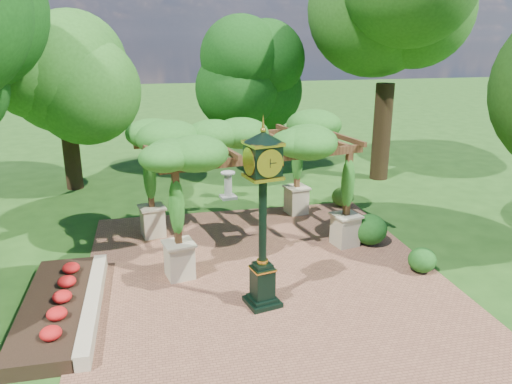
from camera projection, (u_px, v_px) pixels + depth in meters
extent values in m
plane|color=#1E4714|center=(276.00, 301.00, 12.97)|extent=(120.00, 120.00, 0.00)
cube|color=brown|center=(267.00, 282.00, 13.89)|extent=(10.00, 12.00, 0.04)
cube|color=#C6B793|center=(93.00, 304.00, 12.46)|extent=(0.35, 5.00, 0.40)
cube|color=red|center=(55.00, 308.00, 12.28)|extent=(1.50, 5.00, 0.36)
cube|color=black|center=(262.00, 302.00, 12.74)|extent=(0.96, 0.96, 0.12)
cube|color=black|center=(262.00, 283.00, 12.58)|extent=(0.60, 0.60, 0.90)
cube|color=gold|center=(262.00, 268.00, 12.46)|extent=(0.67, 0.67, 0.04)
cylinder|color=black|center=(263.00, 220.00, 12.06)|extent=(0.24, 0.24, 2.30)
cube|color=black|center=(263.00, 160.00, 11.61)|extent=(0.84, 0.84, 0.70)
cylinder|color=#F4E7CF|center=(270.00, 163.00, 11.30)|extent=(0.59, 0.16, 0.60)
cone|color=black|center=(263.00, 137.00, 11.44)|extent=(1.08, 1.08, 0.25)
sphere|color=gold|center=(263.00, 130.00, 11.40)|extent=(0.14, 0.14, 0.14)
cube|color=#C2B690|center=(179.00, 261.00, 14.04)|extent=(0.85, 0.85, 1.00)
cube|color=#51331C|center=(177.00, 208.00, 13.56)|extent=(0.21, 0.21, 2.05)
cube|color=#C2B690|center=(345.00, 230.00, 16.19)|extent=(0.85, 0.85, 1.00)
cube|color=#51331C|center=(348.00, 184.00, 15.71)|extent=(0.21, 0.21, 2.05)
cube|color=#C2B690|center=(153.00, 222.00, 16.93)|extent=(0.85, 0.85, 1.00)
cube|color=#51331C|center=(150.00, 177.00, 16.45)|extent=(0.21, 0.21, 2.05)
cube|color=#C2B690|center=(296.00, 200.00, 19.08)|extent=(0.85, 0.85, 1.00)
cube|color=#51331C|center=(297.00, 160.00, 18.60)|extent=(0.21, 0.21, 2.05)
cube|color=#51331C|center=(269.00, 158.00, 14.30)|extent=(6.32, 1.48, 0.24)
cube|color=#51331C|center=(228.00, 137.00, 17.19)|extent=(6.32, 1.48, 0.24)
ellipsoid|color=#24631C|center=(246.00, 137.00, 15.65)|extent=(7.11, 5.23, 1.11)
cube|color=#999991|center=(228.00, 197.00, 21.03)|extent=(0.71, 0.71, 0.11)
cylinder|color=#999991|center=(228.00, 185.00, 20.87)|extent=(0.36, 0.36, 1.03)
cylinder|color=#999991|center=(228.00, 173.00, 20.70)|extent=(0.68, 0.68, 0.06)
ellipsoid|color=#1A5017|center=(422.00, 260.00, 14.38)|extent=(0.86, 0.86, 0.72)
ellipsoid|color=#174814|center=(370.00, 229.00, 16.27)|extent=(1.47, 1.47, 1.00)
ellipsoid|color=#2C5819|center=(343.00, 197.00, 19.87)|extent=(0.88, 0.88, 0.78)
cylinder|color=#322213|center=(72.00, 155.00, 21.97)|extent=(0.72, 0.72, 3.00)
ellipsoid|color=#27601B|center=(61.00, 65.00, 20.80)|extent=(4.69, 4.69, 4.74)
cylinder|color=black|center=(249.00, 144.00, 24.97)|extent=(0.61, 0.61, 2.68)
ellipsoid|color=#103B0E|center=(249.00, 73.00, 23.92)|extent=(3.95, 3.95, 4.24)
cylinder|color=black|center=(382.00, 132.00, 23.28)|extent=(0.84, 0.84, 4.48)
ellipsoid|color=#285919|center=(392.00, 0.00, 21.52)|extent=(6.21, 6.21, 7.07)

